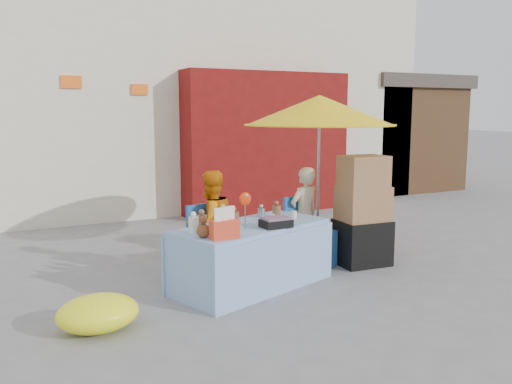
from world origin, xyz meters
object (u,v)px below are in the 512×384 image
market_table (251,255)px  vendor_orange (211,224)px  chair_right (309,246)px  umbrella (319,111)px  chair_left (215,258)px  vendor_beige (304,216)px  box_stack (363,215)px

market_table → vendor_orange: (-0.26, 0.51, 0.27)m
chair_right → umbrella: (0.30, 0.28, 1.64)m
chair_left → vendor_orange: bearing=75.1°
market_table → vendor_beige: bearing=8.7°
chair_left → vendor_beige: size_ratio=0.70×
vendor_beige → box_stack: size_ratio=0.89×
market_table → chair_right: market_table is taller
chair_left → box_stack: size_ratio=0.63×
vendor_beige → umbrella: size_ratio=0.58×
umbrella → vendor_orange: bearing=-174.5°
vendor_orange → box_stack: (1.86, -0.37, 0.01)m
market_table → chair_left: market_table is taller
market_table → chair_right: bearing=2.3°
market_table → vendor_orange: size_ratio=1.58×
market_table → vendor_orange: bearing=98.2°
chair_left → chair_right: 1.25m
chair_right → vendor_beige: (0.00, 0.13, 0.35)m
market_table → box_stack: 1.64m
chair_right → box_stack: 0.76m
chair_left → vendor_orange: (0.00, 0.13, 0.36)m
market_table → box_stack: box_stack is taller
chair_left → vendor_orange: 0.39m
chair_right → chair_left: bearing=166.6°
market_table → vendor_orange: 0.63m
chair_right → umbrella: size_ratio=0.41×
umbrella → box_stack: (0.31, -0.52, -1.26)m
vendor_orange → market_table: bearing=103.4°
vendor_orange → umbrella: 2.01m
vendor_orange → box_stack: 1.90m
umbrella → market_table: bearing=-152.9°
chair_left → box_stack: box_stack is taller
chair_right → vendor_orange: size_ratio=0.69×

